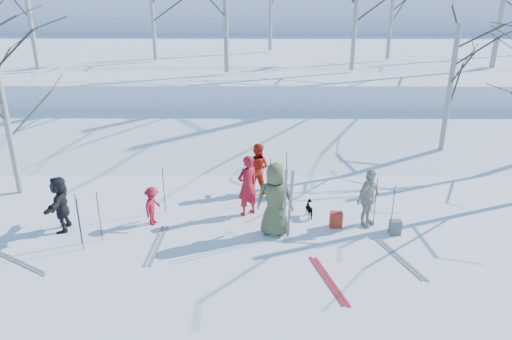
{
  "coord_description": "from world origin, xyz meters",
  "views": [
    {
      "loc": [
        0.08,
        -10.85,
        6.37
      ],
      "look_at": [
        0.0,
        1.5,
        1.3
      ],
      "focal_mm": 35.0,
      "sensor_mm": 36.0,
      "label": 1
    }
  ],
  "objects_px": {
    "skier_red_seated": "(153,206)",
    "skier_cream_east": "(368,198)",
    "backpack_red": "(336,220)",
    "dog": "(311,209)",
    "skier_grey_west": "(60,204)",
    "skier_redor_behind": "(257,168)",
    "backpack_grey": "(395,227)",
    "skier_olive_center": "(275,199)",
    "skier_red_north": "(247,185)",
    "backpack_dark": "(274,191)"
  },
  "relations": [
    {
      "from": "skier_red_north",
      "to": "backpack_dark",
      "type": "distance_m",
      "value": 1.46
    },
    {
      "from": "backpack_red",
      "to": "skier_red_seated",
      "type": "bearing_deg",
      "value": 178.21
    },
    {
      "from": "skier_redor_behind",
      "to": "skier_red_seated",
      "type": "distance_m",
      "value": 3.45
    },
    {
      "from": "skier_redor_behind",
      "to": "backpack_dark",
      "type": "bearing_deg",
      "value": 162.96
    },
    {
      "from": "backpack_red",
      "to": "dog",
      "type": "bearing_deg",
      "value": 137.28
    },
    {
      "from": "skier_grey_west",
      "to": "backpack_red",
      "type": "distance_m",
      "value": 7.12
    },
    {
      "from": "skier_red_north",
      "to": "skier_redor_behind",
      "type": "xyz_separation_m",
      "value": [
        0.27,
        1.5,
        -0.09
      ]
    },
    {
      "from": "skier_red_seated",
      "to": "backpack_dark",
      "type": "distance_m",
      "value": 3.64
    },
    {
      "from": "skier_red_seated",
      "to": "backpack_red",
      "type": "distance_m",
      "value": 4.83
    },
    {
      "from": "skier_red_north",
      "to": "skier_redor_behind",
      "type": "height_order",
      "value": "skier_red_north"
    },
    {
      "from": "skier_redor_behind",
      "to": "backpack_grey",
      "type": "height_order",
      "value": "skier_redor_behind"
    },
    {
      "from": "skier_cream_east",
      "to": "backpack_grey",
      "type": "bearing_deg",
      "value": -80.71
    },
    {
      "from": "skier_red_north",
      "to": "skier_cream_east",
      "type": "height_order",
      "value": "skier_red_north"
    },
    {
      "from": "skier_redor_behind",
      "to": "skier_cream_east",
      "type": "height_order",
      "value": "skier_cream_east"
    },
    {
      "from": "skier_red_north",
      "to": "skier_red_seated",
      "type": "bearing_deg",
      "value": -24.27
    },
    {
      "from": "skier_grey_west",
      "to": "backpack_dark",
      "type": "bearing_deg",
      "value": 106.13
    },
    {
      "from": "skier_olive_center",
      "to": "backpack_red",
      "type": "xyz_separation_m",
      "value": [
        1.62,
        0.35,
        -0.75
      ]
    },
    {
      "from": "skier_grey_west",
      "to": "skier_cream_east",
      "type": "bearing_deg",
      "value": 88.63
    },
    {
      "from": "skier_red_seated",
      "to": "skier_cream_east",
      "type": "distance_m",
      "value": 5.64
    },
    {
      "from": "skier_olive_center",
      "to": "skier_red_north",
      "type": "xyz_separation_m",
      "value": [
        -0.72,
        1.08,
        -0.1
      ]
    },
    {
      "from": "skier_grey_west",
      "to": "dog",
      "type": "relative_size",
      "value": 2.82
    },
    {
      "from": "skier_olive_center",
      "to": "backpack_red",
      "type": "relative_size",
      "value": 4.58
    },
    {
      "from": "skier_cream_east",
      "to": "backpack_red",
      "type": "height_order",
      "value": "skier_cream_east"
    },
    {
      "from": "backpack_red",
      "to": "backpack_grey",
      "type": "xyz_separation_m",
      "value": [
        1.46,
        -0.36,
        -0.02
      ]
    },
    {
      "from": "backpack_grey",
      "to": "skier_red_north",
      "type": "bearing_deg",
      "value": 164.06
    },
    {
      "from": "skier_olive_center",
      "to": "skier_redor_behind",
      "type": "bearing_deg",
      "value": -73.21
    },
    {
      "from": "skier_red_seated",
      "to": "skier_cream_east",
      "type": "xyz_separation_m",
      "value": [
        5.63,
        -0.04,
        0.26
      ]
    },
    {
      "from": "skier_cream_east",
      "to": "backpack_dark",
      "type": "height_order",
      "value": "skier_cream_east"
    },
    {
      "from": "skier_grey_west",
      "to": "backpack_grey",
      "type": "distance_m",
      "value": 8.58
    },
    {
      "from": "skier_olive_center",
      "to": "skier_grey_west",
      "type": "xyz_separation_m",
      "value": [
        -5.48,
        0.18,
        -0.22
      ]
    },
    {
      "from": "dog",
      "to": "skier_cream_east",
      "type": "bearing_deg",
      "value": 148.35
    },
    {
      "from": "skier_redor_behind",
      "to": "backpack_grey",
      "type": "bearing_deg",
      "value": 168.87
    },
    {
      "from": "skier_red_north",
      "to": "dog",
      "type": "bearing_deg",
      "value": 137.52
    },
    {
      "from": "backpack_grey",
      "to": "backpack_dark",
      "type": "distance_m",
      "value": 3.73
    },
    {
      "from": "dog",
      "to": "backpack_grey",
      "type": "xyz_separation_m",
      "value": [
        2.08,
        -0.93,
        -0.03
      ]
    },
    {
      "from": "skier_olive_center",
      "to": "skier_red_seated",
      "type": "distance_m",
      "value": 3.27
    },
    {
      "from": "skier_cream_east",
      "to": "skier_grey_west",
      "type": "xyz_separation_m",
      "value": [
        -7.91,
        -0.28,
        -0.04
      ]
    },
    {
      "from": "skier_red_north",
      "to": "dog",
      "type": "height_order",
      "value": "skier_red_north"
    },
    {
      "from": "backpack_red",
      "to": "backpack_dark",
      "type": "height_order",
      "value": "backpack_red"
    },
    {
      "from": "skier_red_north",
      "to": "skier_cream_east",
      "type": "relative_size",
      "value": 1.1
    },
    {
      "from": "backpack_grey",
      "to": "backpack_dark",
      "type": "height_order",
      "value": "backpack_dark"
    },
    {
      "from": "skier_olive_center",
      "to": "skier_cream_east",
      "type": "height_order",
      "value": "skier_olive_center"
    },
    {
      "from": "skier_grey_west",
      "to": "backpack_dark",
      "type": "relative_size",
      "value": 3.71
    },
    {
      "from": "skier_cream_east",
      "to": "skier_grey_west",
      "type": "bearing_deg",
      "value": 137.33
    },
    {
      "from": "skier_olive_center",
      "to": "skier_red_seated",
      "type": "xyz_separation_m",
      "value": [
        -3.2,
        0.5,
        -0.44
      ]
    },
    {
      "from": "skier_red_seated",
      "to": "backpack_grey",
      "type": "distance_m",
      "value": 6.31
    },
    {
      "from": "skier_redor_behind",
      "to": "skier_grey_west",
      "type": "bearing_deg",
      "value": 50.49
    },
    {
      "from": "skier_red_seated",
      "to": "skier_grey_west",
      "type": "height_order",
      "value": "skier_grey_west"
    },
    {
      "from": "backpack_red",
      "to": "backpack_grey",
      "type": "bearing_deg",
      "value": -13.87
    },
    {
      "from": "skier_cream_east",
      "to": "skier_grey_west",
      "type": "relative_size",
      "value": 1.05
    }
  ]
}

